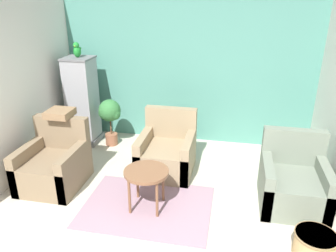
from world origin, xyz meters
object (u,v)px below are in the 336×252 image
(wicker_basket, at_px, (314,244))
(coffee_table, at_px, (146,175))
(potted_plant, at_px, (110,114))
(birdcage, at_px, (82,102))
(armchair_right, at_px, (293,184))
(parrot, at_px, (77,50))
(armchair_left, at_px, (54,166))
(armchair_middle, at_px, (167,153))

(wicker_basket, bearing_deg, coffee_table, 166.19)
(coffee_table, relative_size, potted_plant, 0.66)
(coffee_table, distance_m, birdcage, 2.40)
(armchair_right, bearing_deg, parrot, 159.81)
(armchair_left, relative_size, armchair_right, 1.00)
(armchair_left, relative_size, parrot, 3.54)
(potted_plant, bearing_deg, parrot, 174.82)
(armchair_right, height_order, armchair_middle, same)
(coffee_table, height_order, wicker_basket, coffee_table)
(birdcage, bearing_deg, armchair_middle, -23.95)
(armchair_middle, bearing_deg, parrot, 155.99)
(armchair_left, bearing_deg, birdcage, 97.95)
(coffee_table, xyz_separation_m, birdcage, (-1.64, 1.73, 0.29))
(coffee_table, height_order, birdcage, birdcage)
(armchair_middle, xyz_separation_m, birdcage, (-1.69, 0.75, 0.48))
(armchair_middle, bearing_deg, armchair_right, -16.34)
(parrot, bearing_deg, armchair_left, -82.07)
(birdcage, distance_m, parrot, 0.91)
(birdcage, height_order, wicker_basket, birdcage)
(parrot, bearing_deg, wicker_basket, -31.83)
(potted_plant, bearing_deg, armchair_middle, -31.01)
(armchair_left, distance_m, wicker_basket, 3.44)
(parrot, bearing_deg, armchair_right, -20.19)
(wicker_basket, bearing_deg, birdcage, 148.19)
(armchair_middle, relative_size, potted_plant, 1.08)
(coffee_table, xyz_separation_m, armchair_middle, (0.05, 0.98, -0.18))
(coffee_table, distance_m, wicker_basket, 2.00)
(birdcage, xyz_separation_m, wicker_basket, (3.56, -2.21, -0.61))
(armchair_right, distance_m, birdcage, 3.71)
(armchair_right, relative_size, birdcage, 0.59)
(coffee_table, relative_size, parrot, 2.17)
(parrot, relative_size, wicker_basket, 0.60)
(potted_plant, xyz_separation_m, wicker_basket, (3.04, -2.16, -0.43))
(armchair_middle, bearing_deg, potted_plant, 148.99)
(armchair_middle, xyz_separation_m, wicker_basket, (1.87, -1.46, -0.14))
(birdcage, bearing_deg, potted_plant, -4.95)
(armchair_left, distance_m, parrot, 2.01)
(wicker_basket, bearing_deg, armchair_right, 96.22)
(potted_plant, bearing_deg, coffee_table, -56.45)
(coffee_table, distance_m, potted_plant, 2.03)
(coffee_table, height_order, armchair_middle, armchair_middle)
(armchair_left, xyz_separation_m, potted_plant, (0.31, 1.41, 0.29))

